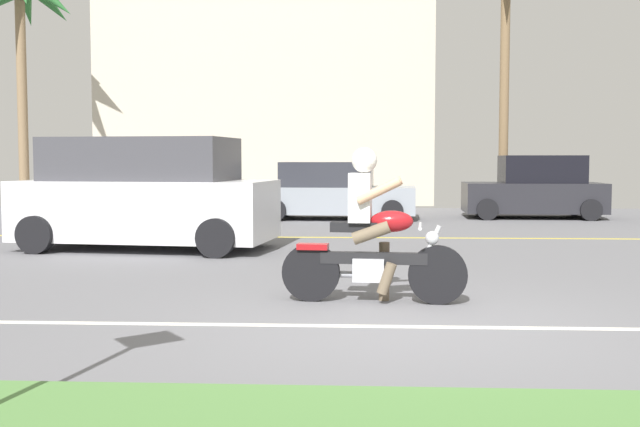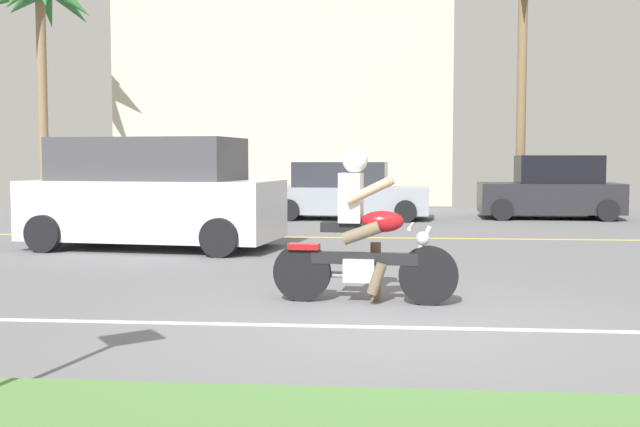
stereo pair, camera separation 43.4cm
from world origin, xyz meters
name	(u,v)px [view 2 (the right image)]	position (x,y,z in m)	size (l,w,h in m)	color
ground	(394,280)	(0.00, 3.00, -0.02)	(56.00, 30.00, 0.04)	slate
lane_line_near	(394,327)	(0.00, -0.05, 0.00)	(50.40, 0.12, 0.01)	silver
lane_line_far	(393,238)	(0.00, 8.33, 0.00)	(50.40, 0.12, 0.01)	yellow
motorcyclist	(363,238)	(-0.34, 1.19, 0.72)	(2.05, 0.67, 1.71)	black
suv_nearby	(152,195)	(-4.27, 6.15, 0.95)	(4.69, 2.64, 1.96)	silver
parked_car_0	(136,191)	(-6.91, 13.15, 0.73)	(4.40, 2.26, 1.56)	silver
parked_car_1	(347,192)	(-1.20, 13.23, 0.71)	(4.22, 2.20, 1.51)	#8C939E
parked_car_2	(552,189)	(4.21, 13.88, 0.78)	(3.70, 2.09, 1.68)	#232328
palm_tree_1	(40,6)	(-10.75, 15.92, 6.24)	(3.57, 3.49, 7.41)	#846B4C
building_far	(287,103)	(-3.85, 21.00, 3.62)	(11.65, 4.00, 7.24)	beige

